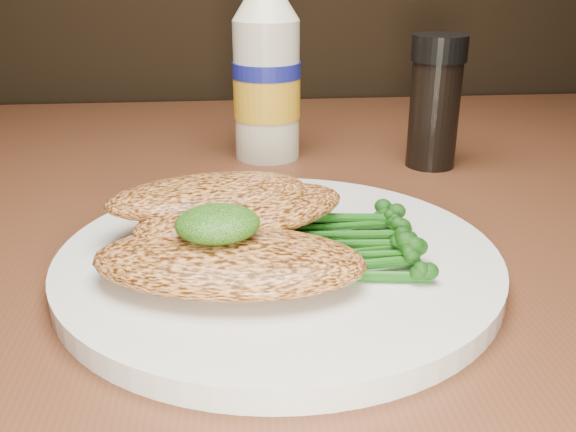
{
  "coord_description": "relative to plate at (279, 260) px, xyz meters",
  "views": [
    {
      "loc": [
        -0.03,
        0.5,
        0.95
      ],
      "look_at": [
        0.0,
        0.9,
        0.79
      ],
      "focal_mm": 39.46,
      "sensor_mm": 36.0,
      "label": 1
    }
  ],
  "objects": [
    {
      "name": "plate",
      "position": [
        0.0,
        0.0,
        0.0
      ],
      "size": [
        0.3,
        0.3,
        0.02
      ],
      "primitive_type": "cylinder",
      "color": "white",
      "rests_on": "dining_table"
    },
    {
      "name": "chicken_front",
      "position": [
        -0.03,
        -0.04,
        0.02
      ],
      "size": [
        0.18,
        0.12,
        0.03
      ],
      "primitive_type": "ellipsoid",
      "rotation": [
        0.0,
        0.0,
        -0.17
      ],
      "color": "#DF8846",
      "rests_on": "plate"
    },
    {
      "name": "chicken_mid",
      "position": [
        -0.02,
        0.02,
        0.03
      ],
      "size": [
        0.18,
        0.14,
        0.02
      ],
      "primitive_type": "ellipsoid",
      "rotation": [
        0.0,
        0.0,
        0.47
      ],
      "color": "#DF8846",
      "rests_on": "plate"
    },
    {
      "name": "chicken_back",
      "position": [
        -0.05,
        0.04,
        0.04
      ],
      "size": [
        0.16,
        0.11,
        0.02
      ],
      "primitive_type": "ellipsoid",
      "rotation": [
        0.0,
        0.0,
        0.26
      ],
      "color": "#DF8846",
      "rests_on": "plate"
    },
    {
      "name": "pesto_front",
      "position": [
        -0.04,
        -0.03,
        0.04
      ],
      "size": [
        0.06,
        0.05,
        0.02
      ],
      "primitive_type": "ellipsoid",
      "rotation": [
        0.0,
        0.0,
        0.08
      ],
      "color": "#083407",
      "rests_on": "chicken_front"
    },
    {
      "name": "broccolini_bundle",
      "position": [
        0.04,
        -0.0,
        0.02
      ],
      "size": [
        0.16,
        0.13,
        0.02
      ],
      "primitive_type": null,
      "rotation": [
        0.0,
        0.0,
        -0.12
      ],
      "color": "#185512",
      "rests_on": "plate"
    },
    {
      "name": "mayo_bottle",
      "position": [
        0.01,
        0.27,
        0.09
      ],
      "size": [
        0.08,
        0.08,
        0.2
      ],
      "primitive_type": null,
      "rotation": [
        0.0,
        0.0,
        -0.18
      ],
      "color": "white",
      "rests_on": "dining_table"
    },
    {
      "name": "pepper_grinder",
      "position": [
        0.17,
        0.22,
        0.06
      ],
      "size": [
        0.06,
        0.06,
        0.13
      ],
      "primitive_type": null,
      "rotation": [
        0.0,
        0.0,
        -0.22
      ],
      "color": "black",
      "rests_on": "dining_table"
    }
  ]
}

